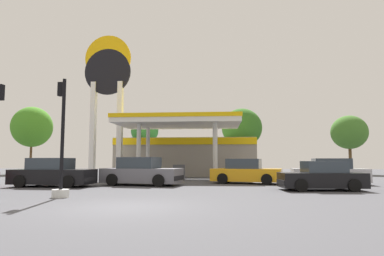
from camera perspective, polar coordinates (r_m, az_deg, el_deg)
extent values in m
plane|color=#47474C|center=(11.01, -11.47, -13.02)|extent=(90.00, 90.00, 0.00)
cube|color=gray|center=(32.21, -0.95, -4.96)|extent=(12.82, 5.12, 3.47)
cube|color=#EAB70C|center=(29.66, -1.45, -2.24)|extent=(12.82, 0.12, 0.60)
cube|color=white|center=(26.61, -2.19, 0.77)|extent=(9.48, 5.87, 0.35)
cube|color=#EAB70C|center=(26.65, -2.19, 1.47)|extent=(9.58, 5.97, 0.30)
cylinder|color=silver|center=(25.39, -9.05, -3.98)|extent=(0.32, 0.32, 4.17)
cylinder|color=silver|center=(24.65, 3.92, -3.99)|extent=(0.32, 0.32, 4.17)
cylinder|color=silver|center=(28.53, -7.50, -4.15)|extent=(0.32, 0.32, 4.17)
cylinder|color=silver|center=(27.88, 4.03, -4.16)|extent=(0.32, 0.32, 4.17)
cube|color=#4C4C51|center=(26.47, -2.22, -7.42)|extent=(0.90, 0.60, 1.10)
cube|color=white|center=(29.71, -16.46, -0.21)|extent=(0.40, 0.56, 8.12)
cube|color=white|center=(28.95, -12.16, -0.18)|extent=(0.40, 0.56, 8.12)
cylinder|color=black|center=(30.15, -14.12, 9.23)|extent=(3.99, 0.22, 3.99)
cylinder|color=#F2B20C|center=(30.49, -14.05, 11.40)|extent=(3.99, 0.22, 3.99)
cube|color=white|center=(30.36, -14.05, 10.30)|extent=(3.67, 0.08, 0.72)
cylinder|color=black|center=(21.26, 19.15, -8.21)|extent=(0.68, 0.29, 0.66)
cylinder|color=black|center=(23.02, 18.47, -8.00)|extent=(0.68, 0.29, 0.66)
cylinder|color=black|center=(21.83, 26.22, -7.88)|extent=(0.68, 0.29, 0.66)
cylinder|color=black|center=(23.54, 25.03, -7.71)|extent=(0.68, 0.29, 0.66)
cube|color=#B2B2BA|center=(22.36, 22.22, -7.40)|extent=(4.50, 2.23, 0.79)
cube|color=#2D3842|center=(22.38, 22.55, -5.64)|extent=(2.21, 1.80, 0.66)
cube|color=black|center=(22.03, 16.75, -7.90)|extent=(0.29, 1.73, 0.25)
cylinder|color=black|center=(20.50, -17.92, -8.35)|extent=(0.68, 0.25, 0.67)
cylinder|color=black|center=(18.88, -20.22, -8.56)|extent=(0.68, 0.25, 0.67)
cylinder|color=black|center=(21.77, -24.52, -7.94)|extent=(0.68, 0.25, 0.67)
cylinder|color=black|center=(20.25, -27.17, -8.06)|extent=(0.68, 0.25, 0.67)
cube|color=black|center=(20.30, -22.50, -7.62)|extent=(4.45, 1.99, 0.79)
cube|color=#2D3842|center=(20.36, -22.82, -5.66)|extent=(2.15, 1.70, 0.67)
cube|color=black|center=(19.36, -16.88, -8.26)|extent=(0.18, 1.75, 0.25)
cylinder|color=black|center=(16.55, 18.04, -9.23)|extent=(0.61, 0.24, 0.60)
cylinder|color=black|center=(18.10, 16.54, -8.93)|extent=(0.61, 0.24, 0.60)
cylinder|color=black|center=(17.41, 25.84, -8.76)|extent=(0.61, 0.24, 0.60)
cylinder|color=black|center=(18.89, 23.77, -8.54)|extent=(0.61, 0.24, 0.60)
cube|color=black|center=(17.68, 21.08, -8.24)|extent=(4.04, 1.90, 0.71)
cube|color=#2D3842|center=(17.71, 21.44, -6.22)|extent=(1.97, 1.58, 0.60)
cube|color=black|center=(17.13, 14.94, -8.86)|extent=(0.21, 1.57, 0.23)
cylinder|color=black|center=(20.39, -3.79, -8.59)|extent=(0.72, 0.36, 0.69)
cylinder|color=black|center=(18.64, -5.67, -8.87)|extent=(0.72, 0.36, 0.69)
cylinder|color=black|center=(21.47, -10.98, -8.34)|extent=(0.72, 0.36, 0.69)
cylinder|color=black|center=(19.82, -13.37, -8.55)|extent=(0.72, 0.36, 0.69)
cube|color=slate|center=(20.02, -8.50, -7.95)|extent=(4.80, 2.69, 0.82)
cube|color=#2D3842|center=(20.07, -8.90, -5.91)|extent=(2.43, 2.05, 0.69)
cube|color=black|center=(19.25, -2.37, -8.46)|extent=(0.45, 1.80, 0.26)
cylinder|color=black|center=(22.25, 13.02, -8.24)|extent=(0.69, 0.37, 0.65)
cylinder|color=black|center=(20.51, 12.56, -8.51)|extent=(0.69, 0.37, 0.65)
cylinder|color=black|center=(22.66, 6.23, -8.30)|extent=(0.69, 0.37, 0.65)
cylinder|color=black|center=(20.94, 5.22, -8.54)|extent=(0.69, 0.37, 0.65)
cube|color=orange|center=(21.54, 9.23, -7.84)|extent=(4.59, 2.75, 0.78)
cube|color=#2D3842|center=(21.54, 8.80, -6.05)|extent=(2.36, 2.03, 0.65)
cube|color=black|center=(21.31, 14.89, -8.06)|extent=(0.52, 1.69, 0.25)
cube|color=black|center=(14.02, -29.75, 5.28)|extent=(0.21, 0.20, 0.57)
sphere|color=red|center=(14.15, -29.44, 5.91)|extent=(0.15, 0.15, 0.15)
sphere|color=#D89E0C|center=(14.12, -29.47, 5.20)|extent=(0.15, 0.15, 0.15)
sphere|color=green|center=(14.09, -29.51, 4.48)|extent=(0.15, 0.15, 0.15)
cylinder|color=silver|center=(14.43, -21.42, -10.30)|extent=(0.65, 0.65, 0.31)
cylinder|color=black|center=(14.41, -21.10, -0.85)|extent=(0.14, 0.14, 4.44)
cube|color=black|center=(14.89, -21.35, 6.15)|extent=(0.21, 0.20, 0.57)
sphere|color=red|center=(15.04, -21.12, 6.73)|extent=(0.15, 0.15, 0.15)
sphere|color=#D89E0C|center=(15.00, -21.15, 6.06)|extent=(0.15, 0.15, 0.15)
sphere|color=green|center=(14.97, -21.17, 5.38)|extent=(0.15, 0.15, 0.15)
cylinder|color=brown|center=(40.38, -25.70, -4.54)|extent=(0.24, 0.24, 3.44)
ellipsoid|color=#448C24|center=(40.54, -25.51, 0.17)|extent=(4.29, 4.29, 4.37)
cylinder|color=brown|center=(36.19, -8.09, -4.98)|extent=(0.38, 0.38, 3.45)
ellipsoid|color=#2C702E|center=(36.32, -8.03, -0.53)|extent=(2.91, 2.91, 2.63)
cylinder|color=brown|center=(34.98, 8.53, -5.14)|extent=(0.28, 0.28, 3.23)
ellipsoid|color=#31691F|center=(35.13, 8.45, 0.03)|extent=(4.14, 4.14, 4.00)
cylinder|color=brown|center=(39.04, 25.29, -4.88)|extent=(0.31, 0.31, 2.98)
ellipsoid|color=#3F7228|center=(39.14, 25.12, -0.65)|extent=(3.73, 3.73, 3.54)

